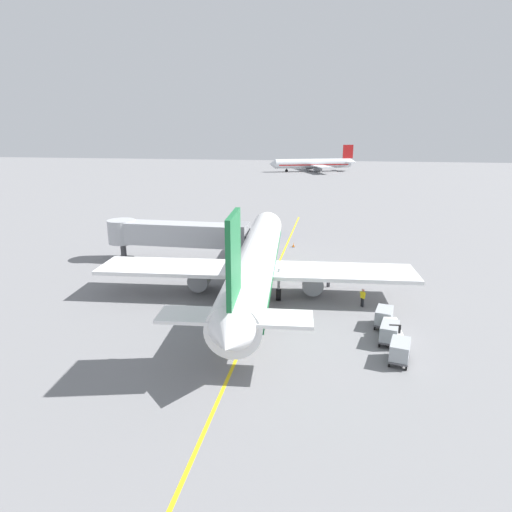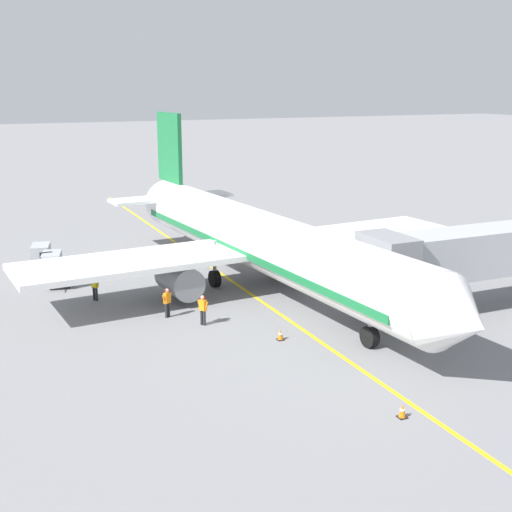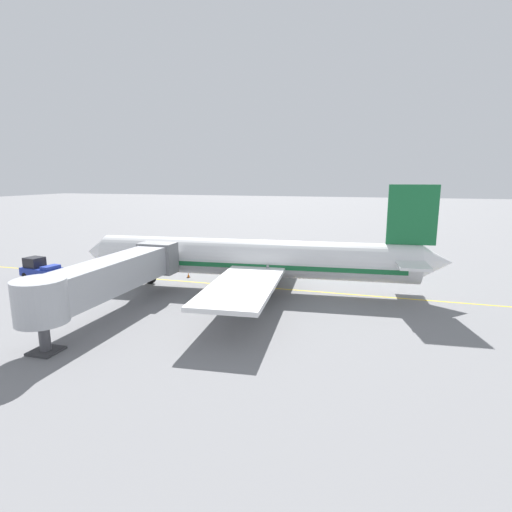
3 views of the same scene
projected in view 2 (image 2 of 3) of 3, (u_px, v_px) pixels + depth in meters
ground_plane at (245, 290)px, 43.49m from camera, size 400.00×400.00×0.00m
gate_lead_in_line at (245, 290)px, 43.49m from camera, size 0.24×80.00×0.01m
parked_airliner at (259, 241)px, 43.10m from camera, size 30.33×37.35×10.63m
jet_bridge at (497, 249)px, 39.63m from camera, size 17.40×3.50×4.98m
baggage_tug_lead at (49, 268)px, 46.18m from camera, size 1.45×2.58×1.62m
baggage_cart_front at (60, 272)px, 44.24m from camera, size 1.75×2.98×1.58m
baggage_cart_second_in_train at (52, 262)px, 46.79m from camera, size 1.75×2.98×1.58m
baggage_cart_third_in_train at (41, 253)px, 49.09m from camera, size 1.75×2.98×1.58m
ground_crew_wing_walker at (167, 301)px, 38.28m from camera, size 0.67×0.44×1.69m
ground_crew_loader at (203, 308)px, 37.04m from camera, size 0.44×0.67×1.69m
ground_crew_marshaller at (95, 286)px, 41.24m from camera, size 0.54×0.61×1.69m
safety_cone_nose_left at (402, 411)px, 26.87m from camera, size 0.36×0.36×0.59m
safety_cone_nose_right at (280, 335)px, 35.03m from camera, size 0.36×0.36×0.59m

